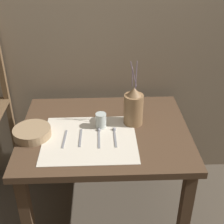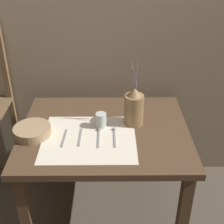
{
  "view_description": "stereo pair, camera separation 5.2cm",
  "coord_description": "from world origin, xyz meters",
  "views": [
    {
      "loc": [
        -0.02,
        -1.55,
        1.75
      ],
      "look_at": [
        0.04,
        0.0,
        0.83
      ],
      "focal_mm": 50.0,
      "sensor_mm": 36.0,
      "label": 1
    },
    {
      "loc": [
        0.03,
        -1.55,
        1.75
      ],
      "look_at": [
        0.04,
        0.0,
        0.83
      ],
      "focal_mm": 50.0,
      "sensor_mm": 36.0,
      "label": 2
    }
  ],
  "objects": [
    {
      "name": "ground_plane",
      "position": [
        0.0,
        0.0,
        0.0
      ],
      "size": [
        12.0,
        12.0,
        0.0
      ],
      "primitive_type": "plane",
      "color": "brown"
    },
    {
      "name": "stone_wall_back",
      "position": [
        0.0,
        0.52,
        1.2
      ],
      "size": [
        7.0,
        0.06,
        2.4
      ],
      "color": "gray",
      "rests_on": "ground_plane"
    },
    {
      "name": "wooden_table",
      "position": [
        0.0,
        0.0,
        0.61
      ],
      "size": [
        1.0,
        0.81,
        0.71
      ],
      "color": "#4C3523",
      "rests_on": "ground_plane"
    },
    {
      "name": "linen_cloth",
      "position": [
        -0.09,
        -0.1,
        0.71
      ],
      "size": [
        0.53,
        0.47,
        0.0
      ],
      "color": "beige",
      "rests_on": "wooden_table"
    },
    {
      "name": "pitcher_with_flowers",
      "position": [
        0.18,
        0.06,
        0.82
      ],
      "size": [
        0.12,
        0.12,
        0.4
      ],
      "color": "olive",
      "rests_on": "wooden_table"
    },
    {
      "name": "wooden_bowl",
      "position": [
        -0.42,
        -0.06,
        0.74
      ],
      "size": [
        0.22,
        0.22,
        0.05
      ],
      "color": "#9E7F5B",
      "rests_on": "wooden_table"
    },
    {
      "name": "glass_tumbler_near",
      "position": [
        -0.02,
        0.03,
        0.76
      ],
      "size": [
        0.06,
        0.06,
        0.09
      ],
      "color": "#B7C1BC",
      "rests_on": "wooden_table"
    },
    {
      "name": "knife_center",
      "position": [
        -0.23,
        -0.1,
        0.72
      ],
      "size": [
        0.02,
        0.17,
        0.0
      ],
      "color": "gray",
      "rests_on": "wooden_table"
    },
    {
      "name": "fork_outer",
      "position": [
        -0.14,
        -0.09,
        0.72
      ],
      "size": [
        0.01,
        0.17,
        0.0
      ],
      "color": "gray",
      "rests_on": "wooden_table"
    },
    {
      "name": "spoon_inner",
      "position": [
        -0.03,
        -0.05,
        0.72
      ],
      "size": [
        0.02,
        0.19,
        0.02
      ],
      "color": "gray",
      "rests_on": "wooden_table"
    },
    {
      "name": "spoon_outer",
      "position": [
        0.06,
        -0.04,
        0.72
      ],
      "size": [
        0.02,
        0.19,
        0.02
      ],
      "color": "gray",
      "rests_on": "wooden_table"
    }
  ]
}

